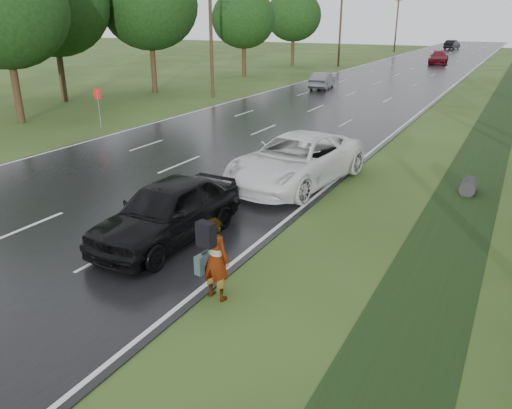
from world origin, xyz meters
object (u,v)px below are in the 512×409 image
Objects in this scene: road_sign at (98,100)px; white_pickup at (296,160)px; dark_sedan at (167,211)px; silver_sedan at (322,80)px; pedestrian at (214,257)px.

white_pickup is at bearing -16.01° from road_sign.
white_pickup is at bearing 81.84° from dark_sedan.
white_pickup is (14.00, -4.02, -0.68)m from road_sign.
dark_sedan is 33.27m from silver_sedan.
pedestrian is 0.38× the size of dark_sedan.
silver_sedan is at bearing -65.03° from pedestrian.
road_sign reaches higher than pedestrian.
dark_sedan is at bearing -92.39° from white_pickup.
dark_sedan is 1.23× the size of silver_sedan.
pedestrian reaches higher than silver_sedan.
white_pickup reaches higher than dark_sedan.
pedestrian reaches higher than white_pickup.
silver_sedan is at bearing 116.31° from white_pickup.
road_sign reaches higher than silver_sedan.
pedestrian is at bearing -70.99° from white_pickup.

